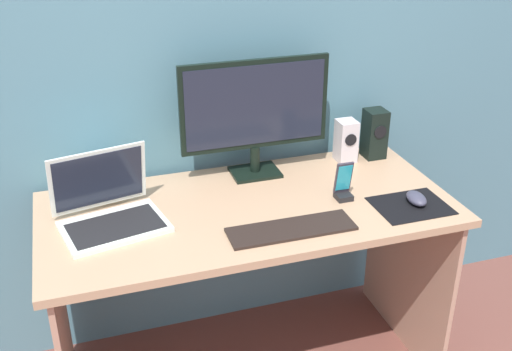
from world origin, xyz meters
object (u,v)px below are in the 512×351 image
object	(u,v)px
speaker_near_monitor	(346,141)
fishbowl	(102,174)
monitor	(255,111)
speaker_right	(375,134)
mouse	(416,198)
keyboard_external	(291,229)
laptop	(109,210)
phone_in_dock	(343,186)

from	to	relation	value
speaker_near_monitor	fishbowl	bearing A→B (deg)	-179.79
monitor	speaker_right	xyz separation A→B (m)	(0.50, 0.01, -0.15)
speaker_right	mouse	size ratio (longest dim) A/B	1.96
speaker_right	keyboard_external	size ratio (longest dim) A/B	0.48
speaker_right	fishbowl	world-z (taller)	speaker_right
monitor	speaker_near_monitor	distance (m)	0.41
laptop	mouse	world-z (taller)	laptop
laptop	mouse	bearing A→B (deg)	-10.64
monitor	laptop	bearing A→B (deg)	-159.95
mouse	speaker_near_monitor	bearing A→B (deg)	106.80
phone_in_dock	fishbowl	bearing A→B (deg)	160.15
speaker_right	laptop	xyz separation A→B (m)	(-1.06, -0.21, -0.05)
monitor	speaker_right	world-z (taller)	monitor
fishbowl	phone_in_dock	world-z (taller)	fishbowl
monitor	keyboard_external	distance (m)	0.49
speaker_near_monitor	phone_in_dock	world-z (taller)	speaker_near_monitor
monitor	phone_in_dock	distance (m)	0.42
speaker_near_monitor	phone_in_dock	xyz separation A→B (m)	(-0.14, -0.29, -0.04)
speaker_near_monitor	laptop	world-z (taller)	laptop
monitor	speaker_near_monitor	bearing A→B (deg)	1.09
mouse	monitor	bearing A→B (deg)	144.72
monitor	keyboard_external	xyz separation A→B (m)	(-0.02, -0.43, -0.25)
monitor	keyboard_external	bearing A→B (deg)	-92.14
speaker_right	speaker_near_monitor	distance (m)	0.12
laptop	keyboard_external	bearing A→B (deg)	-22.32
speaker_near_monitor	fishbowl	size ratio (longest dim) A/B	0.97
speaker_near_monitor	phone_in_dock	bearing A→B (deg)	-116.52
phone_in_dock	mouse	bearing A→B (deg)	-26.98
keyboard_external	phone_in_dock	xyz separation A→B (m)	(0.25, 0.15, 0.04)
speaker_right	phone_in_dock	size ratio (longest dim) A/B	1.41
speaker_near_monitor	keyboard_external	distance (m)	0.59
laptop	keyboard_external	world-z (taller)	laptop
mouse	phone_in_dock	distance (m)	0.25
speaker_right	fishbowl	bearing A→B (deg)	-179.81
monitor	keyboard_external	size ratio (longest dim) A/B	1.35
laptop	keyboard_external	xyz separation A→B (m)	(0.54, -0.22, -0.04)
monitor	speaker_right	size ratio (longest dim) A/B	2.83
laptop	phone_in_dock	world-z (taller)	laptop
speaker_right	phone_in_dock	distance (m)	0.40
speaker_right	mouse	world-z (taller)	speaker_right
phone_in_dock	monitor	bearing A→B (deg)	129.45
speaker_right	keyboard_external	distance (m)	0.68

